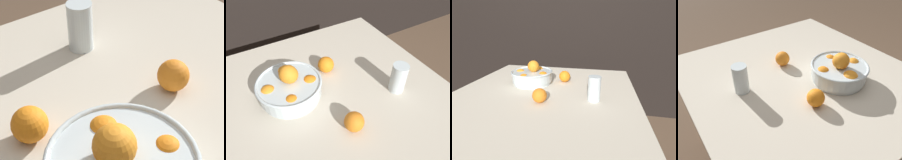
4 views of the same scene
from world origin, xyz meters
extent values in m
cube|color=beige|center=(0.00, 0.00, 0.69)|extent=(1.08, 1.14, 0.03)
cylinder|color=#936B47|center=(0.48, 0.51, 0.34)|extent=(0.05, 0.05, 0.68)
cylinder|color=silver|center=(-0.12, 0.13, 0.72)|extent=(0.25, 0.25, 0.02)
cylinder|color=silver|center=(-0.12, 0.13, 0.76)|extent=(0.26, 0.26, 0.06)
torus|color=silver|center=(-0.12, 0.13, 0.79)|extent=(0.27, 0.27, 0.01)
sphere|color=orange|center=(-0.04, 0.11, 0.76)|extent=(0.07, 0.07, 0.07)
sphere|color=orange|center=(-0.11, 0.22, 0.77)|extent=(0.08, 0.08, 0.08)
sphere|color=orange|center=(-0.21, 0.14, 0.76)|extent=(0.07, 0.07, 0.07)
sphere|color=orange|center=(-0.15, 0.05, 0.76)|extent=(0.07, 0.07, 0.07)
sphere|color=orange|center=(-0.11, 0.14, 0.82)|extent=(0.07, 0.07, 0.07)
sphere|color=orange|center=(-0.12, 0.15, 0.82)|extent=(0.08, 0.08, 0.08)
cylinder|color=#F4A314|center=(0.30, -0.06, 0.76)|extent=(0.06, 0.06, 0.11)
cylinder|color=silver|center=(0.30, -0.06, 0.78)|extent=(0.07, 0.07, 0.13)
sphere|color=orange|center=(0.02, -0.14, 0.75)|extent=(0.08, 0.08, 0.08)
sphere|color=orange|center=(0.08, 0.21, 0.75)|extent=(0.08, 0.08, 0.08)
camera|label=1|loc=(-0.43, 0.39, 1.30)|focal=60.00mm
camera|label=2|loc=(-0.27, -0.52, 1.41)|focal=35.00mm
camera|label=3|loc=(0.32, -0.92, 1.12)|focal=28.00mm
camera|label=4|loc=(0.57, 0.71, 1.35)|focal=35.00mm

